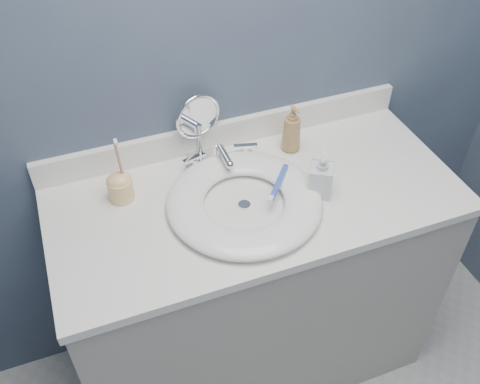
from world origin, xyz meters
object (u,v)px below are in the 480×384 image
toothbrush_holder (120,186)px  soap_bottle_amber (292,129)px  makeup_mirror (198,123)px  soap_bottle_clear (322,174)px

toothbrush_holder → soap_bottle_amber: bearing=3.7°
makeup_mirror → soap_bottle_amber: (0.28, -0.07, -0.04)m
makeup_mirror → toothbrush_holder: makeup_mirror is taller
soap_bottle_amber → soap_bottle_clear: bearing=-97.7°
soap_bottle_clear → toothbrush_holder: size_ratio=0.70×
soap_bottle_amber → toothbrush_holder: (-0.56, -0.04, -0.03)m
makeup_mirror → toothbrush_holder: size_ratio=1.06×
soap_bottle_amber → soap_bottle_clear: (-0.01, -0.22, -0.01)m
soap_bottle_amber → toothbrush_holder: 0.56m
soap_bottle_clear → toothbrush_holder: 0.58m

